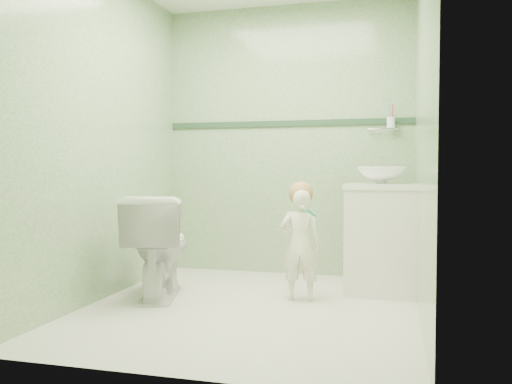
# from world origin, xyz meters

# --- Properties ---
(ground) EXTENTS (2.50, 2.50, 0.00)m
(ground) POSITION_xyz_m (0.00, 0.00, 0.00)
(ground) COLOR silver
(ground) RESTS_ON ground
(room_shell) EXTENTS (2.50, 2.54, 2.40)m
(room_shell) POSITION_xyz_m (0.00, 0.00, 1.20)
(room_shell) COLOR #7AA072
(room_shell) RESTS_ON ground
(trim_stripe) EXTENTS (2.20, 0.02, 0.05)m
(trim_stripe) POSITION_xyz_m (0.00, 1.24, 1.35)
(trim_stripe) COLOR #27442E
(trim_stripe) RESTS_ON room_shell
(vanity) EXTENTS (0.52, 0.50, 0.80)m
(vanity) POSITION_xyz_m (0.84, 0.70, 0.40)
(vanity) COLOR white
(vanity) RESTS_ON ground
(counter) EXTENTS (0.54, 0.52, 0.04)m
(counter) POSITION_xyz_m (0.84, 0.70, 0.81)
(counter) COLOR white
(counter) RESTS_ON vanity
(basin) EXTENTS (0.37, 0.37, 0.13)m
(basin) POSITION_xyz_m (0.84, 0.70, 0.89)
(basin) COLOR white
(basin) RESTS_ON counter
(faucet) EXTENTS (0.03, 0.13, 0.18)m
(faucet) POSITION_xyz_m (0.84, 0.89, 0.97)
(faucet) COLOR silver
(faucet) RESTS_ON counter
(cup_holder) EXTENTS (0.26, 0.07, 0.21)m
(cup_holder) POSITION_xyz_m (0.89, 1.18, 1.33)
(cup_holder) COLOR silver
(cup_holder) RESTS_ON room_shell
(toilet) EXTENTS (0.60, 0.82, 0.75)m
(toilet) POSITION_xyz_m (-0.74, 0.13, 0.38)
(toilet) COLOR white
(toilet) RESTS_ON ground
(toddler) EXTENTS (0.31, 0.23, 0.80)m
(toddler) POSITION_xyz_m (0.29, 0.30, 0.40)
(toddler) COLOR white
(toddler) RESTS_ON ground
(hair_cap) EXTENTS (0.18, 0.18, 0.18)m
(hair_cap) POSITION_xyz_m (0.29, 0.33, 0.76)
(hair_cap) COLOR #B07948
(hair_cap) RESTS_ON toddler
(teal_toothbrush) EXTENTS (0.11, 0.14, 0.08)m
(teal_toothbrush) POSITION_xyz_m (0.38, 0.19, 0.64)
(teal_toothbrush) COLOR #09986B
(teal_toothbrush) RESTS_ON toddler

